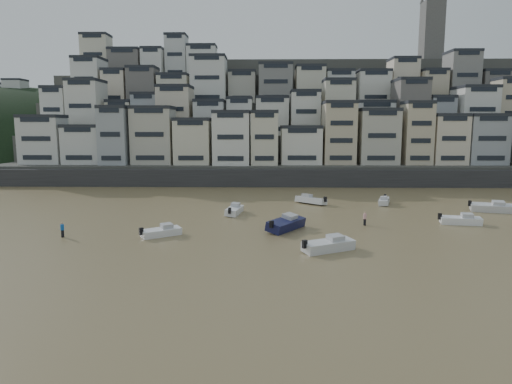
{
  "coord_description": "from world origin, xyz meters",
  "views": [
    {
      "loc": [
        3.74,
        -27.91,
        12.57
      ],
      "look_at": [
        2.48,
        30.0,
        4.0
      ],
      "focal_mm": 32.0,
      "sensor_mm": 36.0,
      "label": 1
    }
  ],
  "objects_px": {
    "boat_h": "(311,199)",
    "boat_i": "(384,200)",
    "boat_c": "(286,222)",
    "person_pink": "(365,219)",
    "boat_j": "(161,230)",
    "person_blue": "(62,230)",
    "boat_g": "(492,206)",
    "boat_a": "(329,243)",
    "boat_f": "(234,209)",
    "boat_d": "(461,219)"
  },
  "relations": [
    {
      "from": "boat_a",
      "to": "boat_c",
      "type": "bearing_deg",
      "value": 84.86
    },
    {
      "from": "boat_i",
      "to": "person_blue",
      "type": "bearing_deg",
      "value": -43.87
    },
    {
      "from": "boat_f",
      "to": "boat_h",
      "type": "bearing_deg",
      "value": -43.18
    },
    {
      "from": "boat_g",
      "to": "person_blue",
      "type": "distance_m",
      "value": 58.03
    },
    {
      "from": "person_pink",
      "to": "boat_g",
      "type": "bearing_deg",
      "value": 24.54
    },
    {
      "from": "boat_h",
      "to": "boat_i",
      "type": "xyz_separation_m",
      "value": [
        11.59,
        -0.25,
        -0.1
      ]
    },
    {
      "from": "boat_f",
      "to": "person_blue",
      "type": "height_order",
      "value": "person_blue"
    },
    {
      "from": "boat_c",
      "to": "boat_d",
      "type": "relative_size",
      "value": 1.25
    },
    {
      "from": "boat_h",
      "to": "boat_j",
      "type": "height_order",
      "value": "boat_h"
    },
    {
      "from": "boat_h",
      "to": "boat_a",
      "type": "xyz_separation_m",
      "value": [
        -0.94,
        -27.68,
        0.04
      ]
    },
    {
      "from": "boat_j",
      "to": "boat_h",
      "type": "bearing_deg",
      "value": 13.77
    },
    {
      "from": "boat_f",
      "to": "boat_d",
      "type": "bearing_deg",
      "value": -91.63
    },
    {
      "from": "boat_c",
      "to": "person_blue",
      "type": "height_order",
      "value": "boat_c"
    },
    {
      "from": "boat_h",
      "to": "boat_a",
      "type": "height_order",
      "value": "boat_a"
    },
    {
      "from": "boat_j",
      "to": "boat_a",
      "type": "bearing_deg",
      "value": -52.73
    },
    {
      "from": "boat_f",
      "to": "boat_c",
      "type": "bearing_deg",
      "value": -134.49
    },
    {
      "from": "boat_d",
      "to": "person_blue",
      "type": "relative_size",
      "value": 3.1
    },
    {
      "from": "boat_i",
      "to": "boat_h",
      "type": "bearing_deg",
      "value": -73.29
    },
    {
      "from": "boat_i",
      "to": "boat_d",
      "type": "bearing_deg",
      "value": 40.34
    },
    {
      "from": "boat_h",
      "to": "boat_a",
      "type": "distance_m",
      "value": 27.7
    },
    {
      "from": "boat_c",
      "to": "boat_i",
      "type": "bearing_deg",
      "value": -8.13
    },
    {
      "from": "boat_c",
      "to": "boat_h",
      "type": "bearing_deg",
      "value": 19.29
    },
    {
      "from": "boat_i",
      "to": "boat_f",
      "type": "xyz_separation_m",
      "value": [
        -23.29,
        -8.45,
        0.07
      ]
    },
    {
      "from": "boat_c",
      "to": "boat_a",
      "type": "height_order",
      "value": "boat_c"
    },
    {
      "from": "boat_h",
      "to": "boat_i",
      "type": "distance_m",
      "value": 11.59
    },
    {
      "from": "boat_f",
      "to": "boat_g",
      "type": "height_order",
      "value": "boat_g"
    },
    {
      "from": "boat_j",
      "to": "person_blue",
      "type": "bearing_deg",
      "value": 148.48
    },
    {
      "from": "boat_d",
      "to": "boat_j",
      "type": "distance_m",
      "value": 37.39
    },
    {
      "from": "boat_j",
      "to": "person_blue",
      "type": "xyz_separation_m",
      "value": [
        -11.03,
        -0.69,
        0.19
      ]
    },
    {
      "from": "boat_j",
      "to": "boat_a",
      "type": "xyz_separation_m",
      "value": [
        18.18,
        -5.78,
        0.14
      ]
    },
    {
      "from": "boat_j",
      "to": "boat_d",
      "type": "bearing_deg",
      "value": -24.2
    },
    {
      "from": "boat_d",
      "to": "person_pink",
      "type": "distance_m",
      "value": 12.39
    },
    {
      "from": "boat_j",
      "to": "person_blue",
      "type": "distance_m",
      "value": 11.05
    },
    {
      "from": "boat_i",
      "to": "boat_f",
      "type": "height_order",
      "value": "boat_f"
    },
    {
      "from": "boat_j",
      "to": "boat_f",
      "type": "bearing_deg",
      "value": 25.56
    },
    {
      "from": "boat_g",
      "to": "boat_j",
      "type": "bearing_deg",
      "value": -144.91
    },
    {
      "from": "boat_h",
      "to": "boat_d",
      "type": "relative_size",
      "value": 1.05
    },
    {
      "from": "boat_c",
      "to": "boat_h",
      "type": "xyz_separation_m",
      "value": [
        4.8,
        18.44,
        -0.14
      ]
    },
    {
      "from": "person_blue",
      "to": "person_pink",
      "type": "xyz_separation_m",
      "value": [
        35.39,
        6.91,
        0.0
      ]
    },
    {
      "from": "person_blue",
      "to": "person_pink",
      "type": "bearing_deg",
      "value": 11.06
    },
    {
      "from": "boat_a",
      "to": "person_pink",
      "type": "relative_size",
      "value": 3.45
    },
    {
      "from": "boat_a",
      "to": "boat_i",
      "type": "bearing_deg",
      "value": 37.63
    },
    {
      "from": "boat_j",
      "to": "person_pink",
      "type": "distance_m",
      "value": 25.14
    },
    {
      "from": "boat_h",
      "to": "person_pink",
      "type": "bearing_deg",
      "value": 148.96
    },
    {
      "from": "person_pink",
      "to": "boat_a",
      "type": "bearing_deg",
      "value": -117.23
    },
    {
      "from": "boat_j",
      "to": "boat_f",
      "type": "relative_size",
      "value": 0.91
    },
    {
      "from": "boat_a",
      "to": "boat_h",
      "type": "bearing_deg",
      "value": 60.23
    },
    {
      "from": "boat_d",
      "to": "boat_a",
      "type": "height_order",
      "value": "boat_a"
    },
    {
      "from": "boat_i",
      "to": "person_pink",
      "type": "distance_m",
      "value": 16.68
    },
    {
      "from": "boat_c",
      "to": "person_pink",
      "type": "relative_size",
      "value": 3.87
    }
  ]
}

